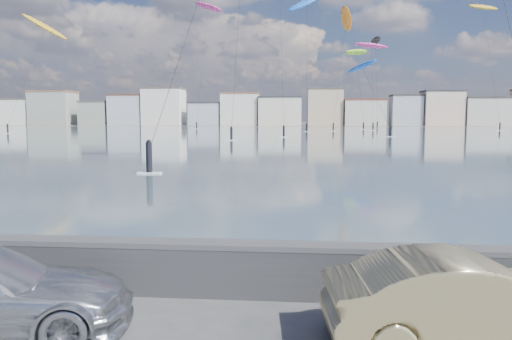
{
  "coord_description": "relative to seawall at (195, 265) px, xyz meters",
  "views": [
    {
      "loc": [
        1.9,
        -6.05,
        3.27
      ],
      "look_at": [
        1.0,
        4.0,
        2.2
      ],
      "focal_mm": 35.0,
      "sensor_mm": 36.0,
      "label": 1
    }
  ],
  "objects": [
    {
      "name": "kitesurfer_8",
      "position": [
        13.16,
        123.72,
        27.47
      ],
      "size": [
        6.68,
        19.46,
        31.45
      ],
      "color": "orange",
      "rests_on": "ground"
    },
    {
      "name": "kitesurfer_0",
      "position": [
        13.07,
        85.78,
        11.78
      ],
      "size": [
        7.61,
        13.96,
        13.91
      ],
      "color": "blue",
      "rests_on": "ground"
    },
    {
      "name": "kitesurfer_3",
      "position": [
        48.27,
        127.57,
        30.57
      ],
      "size": [
        10.94,
        15.07,
        32.63
      ],
      "color": "#BF8C19",
      "rests_on": "ground"
    },
    {
      "name": "seawall",
      "position": [
        0.0,
        0.0,
        0.0
      ],
      "size": [
        400.0,
        0.36,
        1.08
      ],
      "color": "#28282B",
      "rests_on": "ground"
    },
    {
      "name": "bay_water",
      "position": [
        0.0,
        88.8,
        -0.58
      ],
      "size": [
        500.0,
        177.0,
        0.0
      ],
      "primitive_type": "cube",
      "color": "#2D4252",
      "rests_on": "ground"
    },
    {
      "name": "kitesurfer_15",
      "position": [
        -24.47,
        133.76,
        33.02
      ],
      "size": [
        8.34,
        9.52,
        36.35
      ],
      "color": "#E5338C",
      "rests_on": "ground"
    },
    {
      "name": "far_shore_strip",
      "position": [
        0.0,
        197.3,
        -0.57
      ],
      "size": [
        500.0,
        60.0,
        0.0
      ],
      "primitive_type": "cube",
      "color": "#4C473D",
      "rests_on": "ground"
    },
    {
      "name": "far_buildings",
      "position": [
        1.31,
        183.3,
        5.44
      ],
      "size": [
        240.79,
        13.26,
        14.6
      ],
      "color": "white",
      "rests_on": "ground"
    },
    {
      "name": "kitesurfer_2",
      "position": [
        3.09,
        113.98,
        29.79
      ],
      "size": [
        10.76,
        13.54,
        34.06
      ],
      "color": "blue",
      "rests_on": "ground"
    },
    {
      "name": "kitesurfer_9",
      "position": [
        19.82,
        125.1,
        20.91
      ],
      "size": [
        10.19,
        13.18,
        22.7
      ],
      "color": "#E5338C",
      "rests_on": "ground"
    },
    {
      "name": "kitesurfer_16",
      "position": [
        24.91,
        153.23,
        26.11
      ],
      "size": [
        2.79,
        14.74,
        28.19
      ],
      "color": "black",
      "rests_on": "ground"
    },
    {
      "name": "car_champagne",
      "position": [
        4.3,
        -1.66,
        0.08
      ],
      "size": [
        4.16,
        1.79,
        1.33
      ],
      "primitive_type": "imported",
      "rotation": [
        0.0,
        0.0,
        1.67
      ],
      "color": "tan",
      "rests_on": "ground"
    },
    {
      "name": "kitesurfer_13",
      "position": [
        17.23,
        136.55,
        20.77
      ],
      "size": [
        9.16,
        16.19,
        22.98
      ],
      "color": "#8CD826",
      "rests_on": "ground"
    },
    {
      "name": "kitesurfer_17",
      "position": [
        -55.99,
        101.9,
        22.78
      ],
      "size": [
        8.99,
        20.31,
        26.91
      ],
      "color": "#BF8C19",
      "rests_on": "ground"
    }
  ]
}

